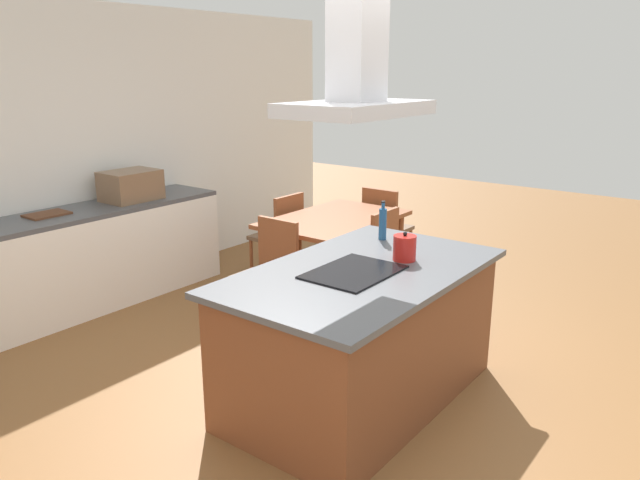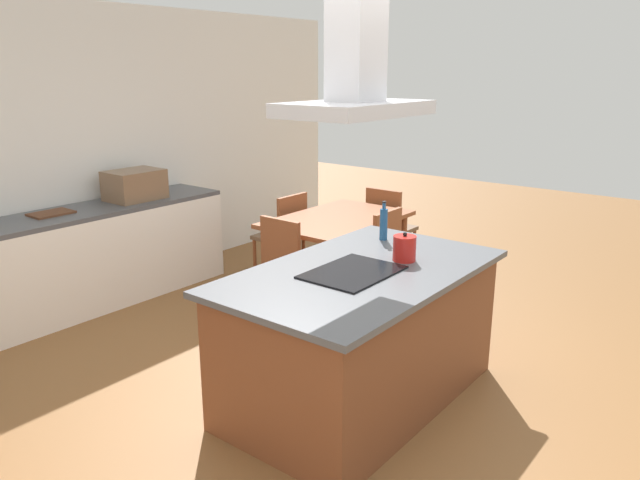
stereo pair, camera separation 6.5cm
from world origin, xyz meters
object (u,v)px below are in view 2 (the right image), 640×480
chair_at_left_end (272,265)px  chair_facing_back_wall (285,231)px  cooktop (353,272)px  range_hood (356,70)px  cutting_board (51,213)px  chair_facing_island (397,254)px  chair_at_right_end (388,223)px  countertop_microwave (135,185)px  dining_table (337,226)px  olive_oil_bottle (384,224)px  tea_kettle (405,248)px

chair_at_left_end → chair_facing_back_wall: same height
cooktop → range_hood: bearing=0.0°
cutting_board → chair_facing_island: (1.93, -2.29, -0.40)m
chair_at_right_end → range_hood: (-2.51, -1.30, 1.59)m
countertop_microwave → range_hood: range_hood is taller
cooktop → chair_at_left_end: (0.68, 1.30, -0.40)m
countertop_microwave → dining_table: countertop_microwave is taller
olive_oil_bottle → cooktop: bearing=-161.0°
chair_at_right_end → chair_facing_island: (-0.92, -0.67, 0.00)m
chair_at_left_end → chair_at_right_end: same height
chair_facing_island → chair_facing_back_wall: 1.33m
countertop_microwave → range_hood: (-0.48, -2.88, 1.06)m
chair_at_left_end → chair_facing_island: same height
chair_facing_island → range_hood: 2.34m
tea_kettle → chair_at_left_end: tea_kettle is taller
cutting_board → tea_kettle: bearing=-76.1°
dining_table → chair_at_right_end: (0.92, 0.00, -0.16)m
countertop_microwave → chair_facing_back_wall: bearing=-39.4°
tea_kettle → chair_facing_island: 1.48m
olive_oil_bottle → range_hood: 1.34m
tea_kettle → olive_oil_bottle: 0.51m
cooktop → chair_facing_island: (1.59, 0.64, -0.40)m
chair_facing_island → chair_facing_back_wall: size_ratio=1.00×
tea_kettle → chair_facing_island: (1.18, 0.76, -0.48)m
chair_at_left_end → cooktop: bearing=-117.5°
cooktop → dining_table: size_ratio=0.43×
cooktop → cutting_board: (-0.34, 2.93, 0.00)m
chair_at_left_end → chair_facing_island: size_ratio=1.00×
countertop_microwave → chair_at_left_end: 1.68m
chair_at_left_end → dining_table: bearing=-0.0°
dining_table → chair_at_right_end: size_ratio=1.57×
tea_kettle → range_hood: (-0.42, 0.12, 1.12)m
countertop_microwave → range_hood: 3.11m
tea_kettle → olive_oil_bottle: size_ratio=0.70×
olive_oil_bottle → cutting_board: (-1.09, 2.67, -0.11)m
dining_table → range_hood: 2.51m
countertop_microwave → chair_facing_back_wall: countertop_microwave is taller
cooktop → tea_kettle: (0.42, -0.12, 0.08)m
cutting_board → range_hood: size_ratio=0.38×
chair_at_left_end → range_hood: size_ratio=0.99×
dining_table → range_hood: bearing=-140.7°
tea_kettle → dining_table: size_ratio=0.14×
chair_facing_back_wall → olive_oil_bottle: bearing=-116.2°
chair_facing_back_wall → chair_at_right_end: bearing=-36.0°
cooktop → chair_facing_back_wall: size_ratio=0.67×
cutting_board → dining_table: cutting_board is taller
range_hood → chair_facing_island: bearing=21.8°
cutting_board → chair_facing_back_wall: bearing=-26.4°
countertop_microwave → dining_table: size_ratio=0.36×
range_hood → countertop_microwave: bearing=80.4°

